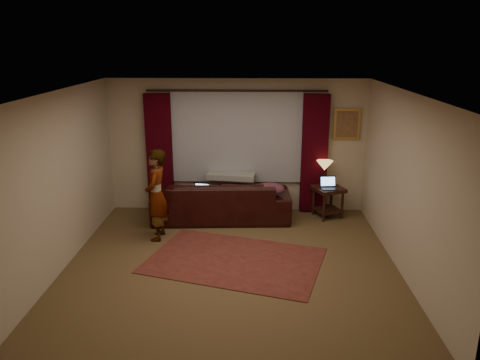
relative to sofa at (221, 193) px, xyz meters
The scene contains 20 objects.
floor 2.04m from the sofa, 81.84° to the right, with size 5.00×5.00×0.01m, color brown.
ceiling 2.86m from the sofa, 81.84° to the right, with size 5.00×5.00×0.02m, color silver.
wall_back 0.99m from the sofa, 63.03° to the left, with size 5.00×0.02×2.60m, color #C4B398.
wall_front 4.53m from the sofa, 86.40° to the right, with size 5.00×0.02×2.60m, color #C4B398.
wall_left 3.06m from the sofa, 138.70° to the right, with size 0.02×5.00×2.60m, color #C4B398.
wall_right 3.48m from the sofa, 35.05° to the right, with size 0.02×5.00×2.60m, color #C4B398.
sheer_curtain 1.13m from the sofa, 60.26° to the left, with size 2.50×0.05×1.80m, color #A4A5AD.
drape_left 1.46m from the sofa, 160.18° to the left, with size 0.50×0.14×2.30m, color #31020A.
drape_right 1.95m from the sofa, 13.88° to the left, with size 0.50×0.14×2.30m, color #31020A.
curtain_rod 1.93m from the sofa, 57.53° to the left, with size 0.04×0.04×3.40m, color black.
picture_frame 2.73m from the sofa, 12.32° to the left, with size 0.50×0.04×0.60m, color gold.
sofa is the anchor object (origin of this frame).
throw_blanket 0.62m from the sofa, 58.06° to the left, with size 0.91×0.37×0.11m, color #9A9894.
clothing_pile 0.93m from the sofa, ahead, with size 0.54×0.41×0.23m, color brown.
laptop_sofa 0.44m from the sofa, 149.31° to the right, with size 0.29×0.32×0.21m, color black, non-canonical shape.
area_rug 1.88m from the sofa, 79.71° to the right, with size 2.60×1.74×0.01m, color maroon.
end_table 2.06m from the sofa, ahead, with size 0.52×0.52×0.60m, color black.
tiffany_lamp 2.00m from the sofa, ahead, with size 0.31×0.31×0.50m, color olive, non-canonical shape.
laptop_table 2.05m from the sofa, ahead, with size 0.31×0.33×0.22m, color black, non-canonical shape.
person 1.42m from the sofa, 137.10° to the right, with size 0.46×0.46×1.57m, color #9A9894.
Camera 1 is at (0.32, -6.41, 3.29)m, focal length 35.00 mm.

